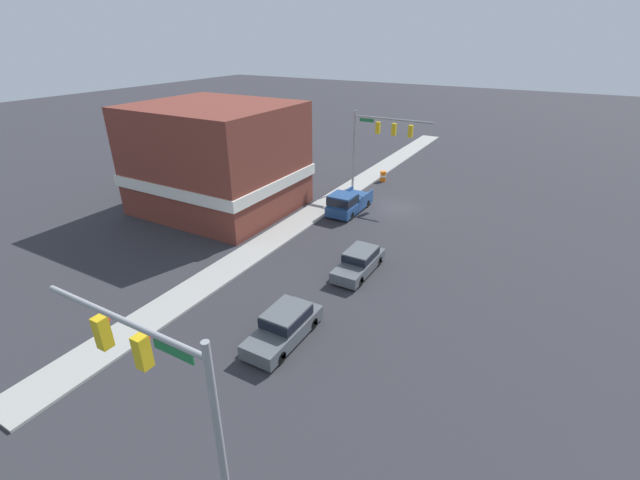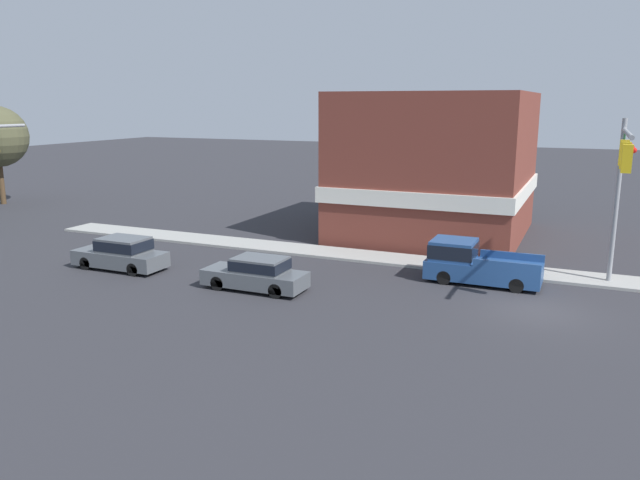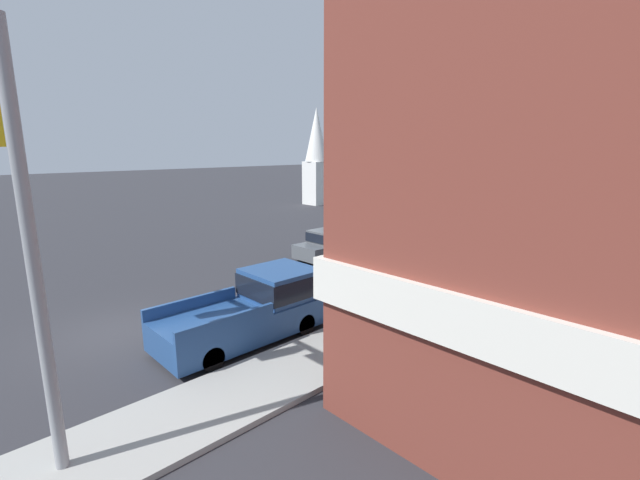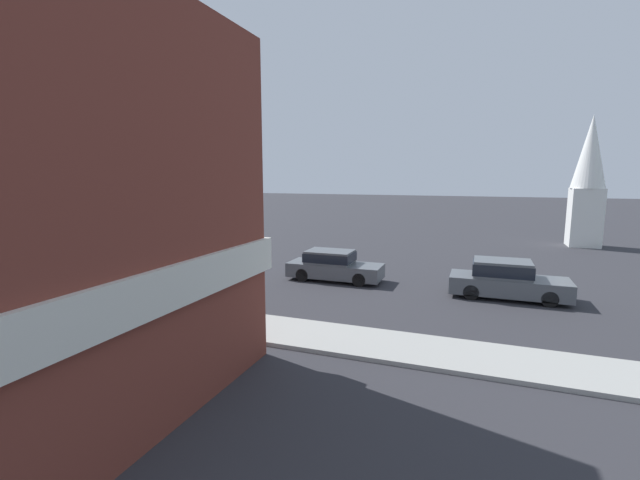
{
  "view_description": "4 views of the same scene",
  "coord_description": "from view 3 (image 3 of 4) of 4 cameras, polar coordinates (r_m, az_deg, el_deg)",
  "views": [
    {
      "loc": [
        -11.72,
        34.17,
        14.04
      ],
      "look_at": [
        0.45,
        12.81,
        2.12
      ],
      "focal_mm": 24.0,
      "sensor_mm": 36.0,
      "label": 1
    },
    {
      "loc": [
        -25.63,
        -1.63,
        8.3
      ],
      "look_at": [
        -0.18,
        9.51,
        2.16
      ],
      "focal_mm": 35.0,
      "sensor_mm": 36.0,
      "label": 2
    },
    {
      "loc": [
        13.58,
        -3.98,
        5.73
      ],
      "look_at": [
        0.2,
        8.73,
        1.73
      ],
      "focal_mm": 24.0,
      "sensor_mm": 36.0,
      "label": 3
    },
    {
      "loc": [
        18.19,
        18.68,
        5.26
      ],
      "look_at": [
        -0.42,
        11.72,
        2.28
      ],
      "focal_mm": 24.0,
      "sensor_mm": 36.0,
      "label": 4
    }
  ],
  "objects": [
    {
      "name": "ground_plane",
      "position": [
        15.27,
        -25.56,
        -11.07
      ],
      "size": [
        200.0,
        200.0,
        0.0
      ],
      "primitive_type": "plane",
      "color": "#2D2D33"
    },
    {
      "name": "sidewalk_curb",
      "position": [
        10.49,
        -15.03,
        -20.89
      ],
      "size": [
        2.4,
        60.0,
        0.14
      ],
      "color": "#9E9E99",
      "rests_on": "ground"
    },
    {
      "name": "far_signal_assembly",
      "position": [
        36.8,
        19.1,
        11.03
      ],
      "size": [
        6.44,
        0.49,
        7.52
      ],
      "color": "gray",
      "rests_on": "ground"
    },
    {
      "name": "car_lead",
      "position": [
        22.72,
        2.0,
        -0.34
      ],
      "size": [
        1.78,
        4.76,
        1.52
      ],
      "color": "black",
      "rests_on": "ground"
    },
    {
      "name": "car_distant",
      "position": [
        41.69,
        24.54,
        4.25
      ],
      "size": [
        1.95,
        4.79,
        1.43
      ],
      "color": "black",
      "rests_on": "ground"
    },
    {
      "name": "car_second_ahead",
      "position": [
        28.69,
        13.93,
        2.07
      ],
      "size": [
        1.86,
        4.85,
        1.65
      ],
      "color": "black",
      "rests_on": "ground"
    },
    {
      "name": "pickup_truck_parked",
      "position": [
        13.46,
        -8.25,
        -8.67
      ],
      "size": [
        2.11,
        5.25,
        1.96
      ],
      "color": "black",
      "rests_on": "ground"
    },
    {
      "name": "church_steeple",
      "position": [
        44.04,
        -0.47,
        11.35
      ],
      "size": [
        2.31,
        2.31,
        9.68
      ],
      "color": "white",
      "rests_on": "ground"
    },
    {
      "name": "backdrop_tree_left_far",
      "position": [
        51.46,
        20.15,
        11.21
      ],
      "size": [
        6.12,
        6.12,
        8.55
      ],
      "color": "#4C3823",
      "rests_on": "ground"
    },
    {
      "name": "backdrop_tree_left_mid",
      "position": [
        48.65,
        27.45,
        10.1
      ],
      "size": [
        5.37,
        5.37,
        7.77
      ],
      "color": "#4C3823",
      "rests_on": "ground"
    },
    {
      "name": "backdrop_tree_center",
      "position": [
        48.62,
        33.59,
        9.99
      ],
      "size": [
        6.76,
        6.76,
        8.92
      ],
      "color": "#4C3823",
      "rests_on": "ground"
    }
  ]
}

